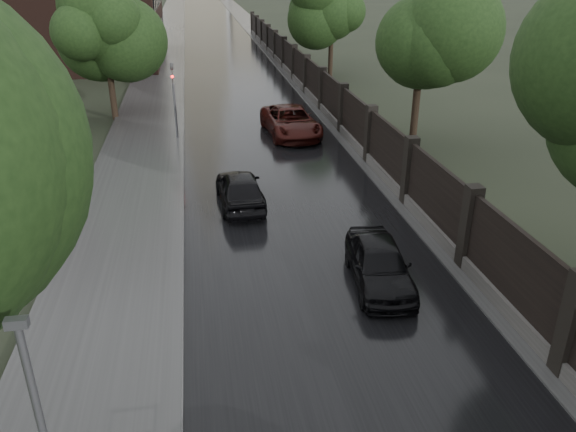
# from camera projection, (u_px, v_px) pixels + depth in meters

# --- Properties ---
(fence_right) EXTENTS (0.45, 75.72, 2.70)m
(fence_right) POSITION_uv_depth(u_px,v_px,m) (316.00, 88.00, 36.72)
(fence_right) COLOR #383533
(fence_right) RESTS_ON ground
(tree_left_far) EXTENTS (4.25, 4.25, 7.39)m
(tree_left_far) POSITION_uv_depth(u_px,v_px,m) (104.00, 27.00, 31.26)
(tree_left_far) COLOR black
(tree_left_far) RESTS_ON ground
(tree_right_b) EXTENTS (4.08, 4.08, 7.01)m
(tree_right_b) POSITION_uv_depth(u_px,v_px,m) (421.00, 46.00, 26.54)
(tree_right_b) COLOR black
(tree_right_b) RESTS_ON ground
(tree_right_c) EXTENTS (4.08, 4.08, 7.01)m
(tree_right_c) POSITION_uv_depth(u_px,v_px,m) (332.00, 13.00, 42.67)
(tree_right_c) COLOR black
(tree_right_c) RESTS_ON ground
(traffic_light) EXTENTS (0.16, 0.32, 4.00)m
(traffic_light) POSITION_uv_depth(u_px,v_px,m) (174.00, 95.00, 28.52)
(traffic_light) COLOR #59595E
(traffic_light) RESTS_ON ground
(hatchback_left) EXTENTS (1.81, 4.16, 1.40)m
(hatchback_left) POSITION_uv_depth(u_px,v_px,m) (240.00, 189.00, 21.47)
(hatchback_left) COLOR black
(hatchback_left) RESTS_ON ground
(car_right_near) EXTENTS (1.97, 4.11, 1.35)m
(car_right_near) POSITION_uv_depth(u_px,v_px,m) (379.00, 264.00, 16.24)
(car_right_near) COLOR black
(car_right_near) RESTS_ON ground
(car_right_far) EXTENTS (2.87, 5.60, 1.51)m
(car_right_far) POSITION_uv_depth(u_px,v_px,m) (291.00, 122.00, 30.08)
(car_right_far) COLOR black
(car_right_far) RESTS_ON ground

